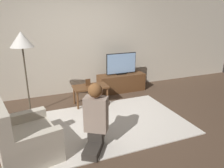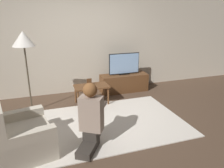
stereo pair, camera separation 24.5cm
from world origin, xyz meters
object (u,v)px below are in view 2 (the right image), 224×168
object	(u,v)px
tv	(124,64)
armchair	(20,137)
coffee_table	(92,88)
floor_lamp	(24,43)
person_kneeling	(91,115)

from	to	relation	value
tv	armchair	bearing A→B (deg)	-140.24
coffee_table	floor_lamp	bearing A→B (deg)	179.33
floor_lamp	armchair	bearing A→B (deg)	-94.99
armchair	person_kneeling	distance (m)	1.06
tv	coffee_table	world-z (taller)	tv
person_kneeling	coffee_table	bearing A→B (deg)	-70.80
tv	floor_lamp	size ratio (longest dim) A/B	0.49
floor_lamp	person_kneeling	distance (m)	2.03
tv	floor_lamp	bearing A→B (deg)	-166.75
coffee_table	floor_lamp	xyz separation A→B (m)	(-1.28, 0.02, 1.05)
tv	armchair	distance (m)	3.14
coffee_table	armchair	xyz separation A→B (m)	(-1.40, -1.44, -0.10)
tv	floor_lamp	xyz separation A→B (m)	(-2.26, -0.53, 0.69)
person_kneeling	armchair	bearing A→B (deg)	25.64
armchair	person_kneeling	bearing A→B (deg)	-109.09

